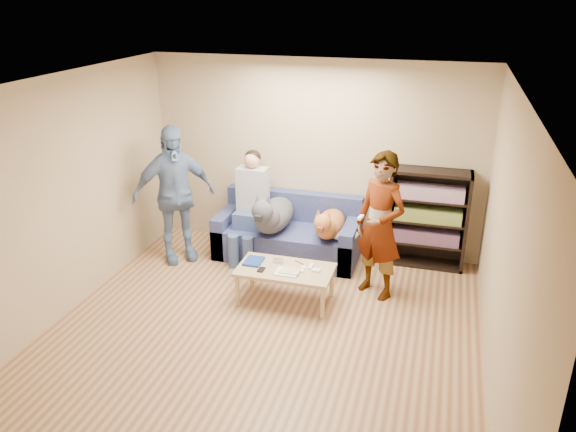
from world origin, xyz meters
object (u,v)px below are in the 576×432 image
(person_standing_right, at_px, (380,226))
(person_seated, at_px, (250,202))
(person_standing_left, at_px, (174,195))
(notebook_blue, at_px, (254,261))
(dog_tan, at_px, (329,224))
(dog_gray, at_px, (272,215))
(coffee_table, at_px, (285,272))
(sofa, at_px, (289,236))
(camera_silver, at_px, (278,261))
(bookshelf, at_px, (428,216))

(person_standing_right, distance_m, person_seated, 1.89)
(person_standing_right, distance_m, person_standing_left, 2.71)
(person_standing_left, bearing_deg, person_seated, -17.90)
(notebook_blue, relative_size, dog_tan, 0.23)
(dog_gray, height_order, dog_tan, dog_gray)
(person_standing_right, relative_size, person_standing_left, 0.95)
(person_seated, xyz_separation_m, coffee_table, (0.79, -1.06, -0.40))
(person_standing_left, bearing_deg, dog_tan, -32.35)
(sofa, distance_m, dog_gray, 0.46)
(notebook_blue, height_order, sofa, sofa)
(person_standing_right, height_order, dog_tan, person_standing_right)
(notebook_blue, distance_m, camera_silver, 0.29)
(notebook_blue, height_order, bookshelf, bookshelf)
(person_standing_left, xyz_separation_m, camera_silver, (1.58, -0.55, -0.47))
(person_standing_right, relative_size, dog_tan, 1.53)
(person_seated, bearing_deg, camera_silver, -54.53)
(dog_tan, bearing_deg, person_standing_left, -171.43)
(camera_silver, relative_size, person_seated, 0.07)
(dog_gray, relative_size, dog_tan, 1.11)
(coffee_table, bearing_deg, sofa, 104.20)
(person_standing_left, distance_m, person_seated, 1.00)
(sofa, xyz_separation_m, coffee_table, (0.30, -1.19, 0.09))
(notebook_blue, height_order, coffee_table, notebook_blue)
(coffee_table, bearing_deg, camera_silver, 135.00)
(sofa, relative_size, coffee_table, 1.73)
(dog_tan, bearing_deg, person_standing_right, -35.66)
(coffee_table, bearing_deg, person_standing_left, 158.46)
(dog_gray, bearing_deg, sofa, 54.45)
(dog_gray, distance_m, dog_tan, 0.75)
(camera_silver, height_order, sofa, sofa)
(coffee_table, bearing_deg, notebook_blue, 172.87)
(notebook_blue, bearing_deg, person_standing_right, 16.70)
(sofa, relative_size, dog_tan, 1.67)
(person_standing_left, relative_size, notebook_blue, 7.05)
(person_seated, xyz_separation_m, dog_gray, (0.33, -0.09, -0.12))
(notebook_blue, bearing_deg, bookshelf, 35.83)
(person_seated, relative_size, dog_tan, 1.29)
(sofa, height_order, bookshelf, bookshelf)
(person_standing_right, bearing_deg, person_seated, -167.82)
(dog_gray, xyz_separation_m, coffee_table, (0.46, -0.97, -0.28))
(notebook_blue, xyz_separation_m, dog_gray, (-0.06, 0.92, 0.22))
(sofa, height_order, dog_gray, dog_gray)
(notebook_blue, distance_m, dog_tan, 1.17)
(notebook_blue, distance_m, sofa, 1.15)
(dog_tan, distance_m, coffee_table, 1.04)
(person_standing_right, height_order, person_standing_left, person_standing_left)
(person_standing_right, height_order, bookshelf, person_standing_right)
(dog_tan, relative_size, coffee_table, 1.04)
(dog_tan, bearing_deg, notebook_blue, -126.94)
(person_standing_right, bearing_deg, person_standing_left, -153.81)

